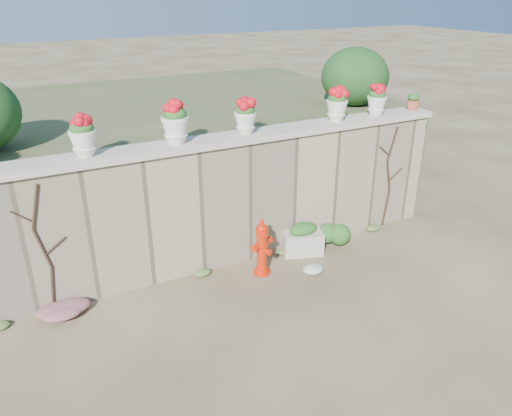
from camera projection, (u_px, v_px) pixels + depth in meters
ground at (277, 318)px, 6.84m from camera, size 80.00×80.00×0.00m
stone_wall at (222, 205)px, 7.88m from camera, size 8.00×0.40×2.00m
wall_cap at (220, 140)px, 7.45m from camera, size 8.10×0.52×0.10m
raised_fill at (160, 150)px, 10.47m from camera, size 9.00×6.00×2.00m
back_shrub_right at (355, 76)px, 9.65m from camera, size 1.30×1.30×1.10m
vine_left at (44, 249)px, 6.58m from camera, size 0.60×0.04×1.91m
vine_right at (389, 176)px, 9.07m from camera, size 0.60×0.04×1.91m
fire_hydrant at (262, 247)px, 7.70m from camera, size 0.40×0.29×0.94m
planter_box at (303, 239)px, 8.40m from camera, size 0.75×0.58×0.55m
green_shrub at (334, 232)px, 8.56m from camera, size 0.62×0.56×0.59m
magenta_clump at (55, 311)px, 6.79m from camera, size 0.90×0.60×0.24m
white_flowers at (313, 268)px, 7.87m from camera, size 0.48×0.38×0.17m
urn_pot_1 at (83, 136)px, 6.50m from camera, size 0.36×0.36×0.56m
urn_pot_2 at (175, 122)px, 7.02m from camera, size 0.39×0.39×0.62m
urn_pot_3 at (245, 117)px, 7.51m from camera, size 0.34×0.34×0.53m
urn_pot_4 at (337, 104)px, 8.21m from camera, size 0.35×0.35×0.56m
urn_pot_5 at (377, 100)px, 8.57m from camera, size 0.34×0.34×0.53m
terracotta_pot at (413, 103)px, 8.98m from camera, size 0.24×0.24×0.29m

